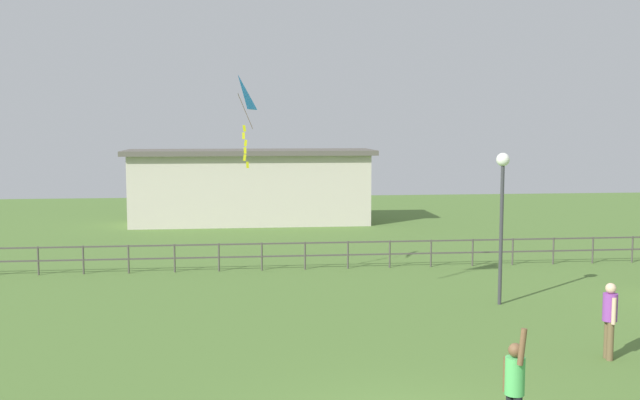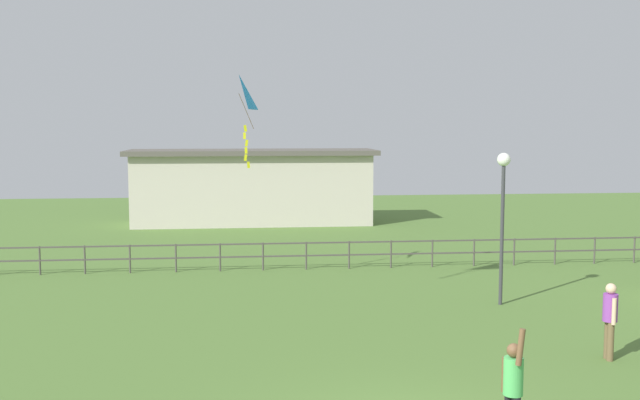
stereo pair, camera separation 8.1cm
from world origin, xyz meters
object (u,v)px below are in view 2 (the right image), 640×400
Objects in this scene: lamppost at (503,194)px; kite_2 at (239,98)px; person_2 at (513,386)px; person_1 at (610,316)px.

lamppost is 8.22m from kite_2.
person_2 is at bearing -71.02° from kite_2.
person_2 is (-2.94, -8.75, -2.09)m from lamppost.
person_1 is at bearing -46.59° from kite_2.
person_2 is at bearing -132.47° from person_1.
kite_2 reaches higher than person_1.
kite_2 is (-7.67, 8.11, 4.78)m from person_1.
kite_2 reaches higher than lamppost.
person_2 is 13.54m from kite_2.
person_1 is 0.85× the size of person_2.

